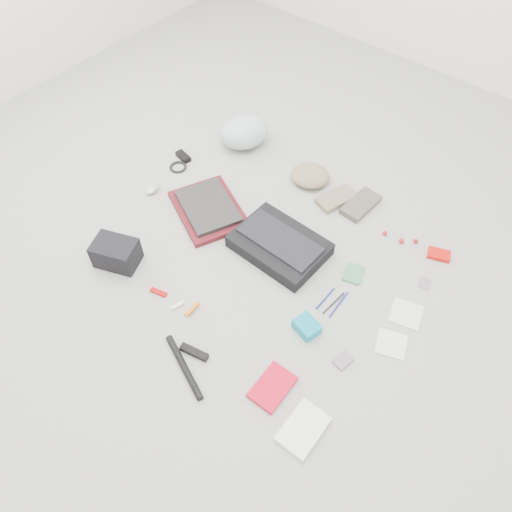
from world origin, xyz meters
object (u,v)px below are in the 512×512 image
Objects in this scene: book_red at (272,387)px; accordion_wallet at (307,327)px; camera_bag at (116,253)px; bike_helmet at (244,132)px; laptop at (208,206)px; messenger_bag at (279,245)px.

accordion_wallet is at bearing 97.57° from book_red.
camera_bag is 1.07× the size of book_red.
accordion_wallet is at bearing -17.10° from bike_helmet.
accordion_wallet reaches higher than laptop.
camera_bag is at bearing -64.22° from bike_helmet.
book_red is at bearing -66.27° from accordion_wallet.
camera_bag reaches higher than accordion_wallet.
accordion_wallet reaches higher than book_red.
laptop is 1.80× the size of book_red.
bike_helmet reaches higher than accordion_wallet.
bike_helmet reaches higher than camera_bag.
camera_bag is 0.93m from accordion_wallet.
book_red is (1.04, -1.05, -0.07)m from bike_helmet.
bike_helmet is at bearing 132.43° from book_red.
laptop is 0.82m from accordion_wallet.
messenger_bag is 0.75m from camera_bag.
laptop is at bearing 55.96° from camera_bag.
accordion_wallet is at bearing 7.96° from laptop.
accordion_wallet is at bearing -36.03° from messenger_bag.
book_red is at bearing -23.96° from camera_bag.
camera_bag is 0.94m from book_red.
bike_helmet is 1.47m from book_red.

